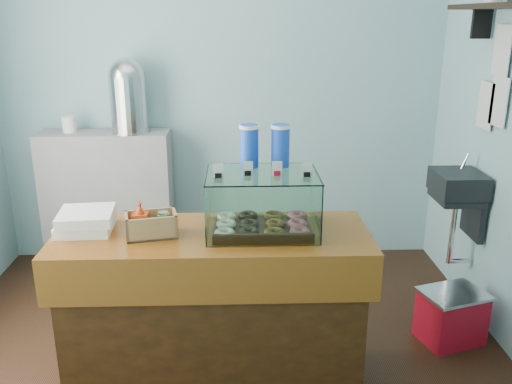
{
  "coord_description": "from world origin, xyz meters",
  "views": [
    {
      "loc": [
        0.13,
        -2.8,
        1.95
      ],
      "look_at": [
        0.22,
        -0.15,
        1.08
      ],
      "focal_mm": 38.0,
      "sensor_mm": 36.0,
      "label": 1
    }
  ],
  "objects_px": {
    "display_case": "(263,196)",
    "red_cooler": "(451,316)",
    "counter": "(214,310)",
    "coffee_urn": "(128,94)"
  },
  "relations": [
    {
      "from": "display_case",
      "to": "red_cooler",
      "type": "height_order",
      "value": "display_case"
    },
    {
      "from": "counter",
      "to": "display_case",
      "type": "relative_size",
      "value": 2.85
    },
    {
      "from": "coffee_urn",
      "to": "red_cooler",
      "type": "xyz_separation_m",
      "value": [
        2.14,
        -1.19,
        -1.22
      ]
    },
    {
      "from": "counter",
      "to": "display_case",
      "type": "bearing_deg",
      "value": 12.89
    },
    {
      "from": "coffee_urn",
      "to": "red_cooler",
      "type": "relative_size",
      "value": 1.25
    },
    {
      "from": "coffee_urn",
      "to": "red_cooler",
      "type": "height_order",
      "value": "coffee_urn"
    },
    {
      "from": "counter",
      "to": "coffee_urn",
      "type": "bearing_deg",
      "value": 113.68
    },
    {
      "from": "counter",
      "to": "red_cooler",
      "type": "relative_size",
      "value": 3.58
    },
    {
      "from": "counter",
      "to": "coffee_urn",
      "type": "height_order",
      "value": "coffee_urn"
    },
    {
      "from": "display_case",
      "to": "coffee_urn",
      "type": "xyz_separation_m",
      "value": [
        -0.94,
        1.51,
        0.32
      ]
    }
  ]
}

